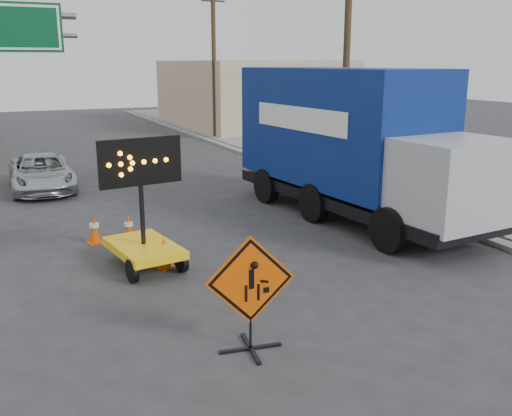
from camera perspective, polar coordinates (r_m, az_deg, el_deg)
ground at (r=10.46m, az=1.42°, el=-11.19°), size 100.00×100.00×0.00m
curb_right at (r=26.45m, az=1.19°, el=4.71°), size 0.40×60.00×0.12m
sidewalk_right at (r=27.51m, az=5.53°, el=5.05°), size 4.00×60.00×0.15m
building_right_far at (r=42.18m, az=-0.59°, el=11.40°), size 10.00×14.00×4.60m
utility_pole_near at (r=22.11m, az=9.04°, el=14.67°), size 1.80×0.26×9.00m
utility_pole_far at (r=34.67m, az=-4.23°, el=14.65°), size 1.80×0.26×9.00m
construction_sign at (r=9.06m, az=-0.56°, el=-8.32°), size 1.45×1.03×1.93m
arrow_board at (r=13.02m, az=-11.19°, el=-3.11°), size 1.86×2.23×2.95m
pickup_truck at (r=21.98m, az=-20.64°, el=3.32°), size 2.17×4.62×1.28m
box_truck at (r=17.05m, az=9.61°, el=5.61°), size 3.52×9.34×4.34m
cone_a at (r=13.02m, az=-9.17°, el=-4.37°), size 0.49×0.49×0.73m
cone_b at (r=15.14m, az=-15.86°, el=-2.04°), size 0.44×0.44×0.75m
cone_c at (r=15.18m, az=-12.60°, el=-1.92°), size 0.41×0.41×0.68m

